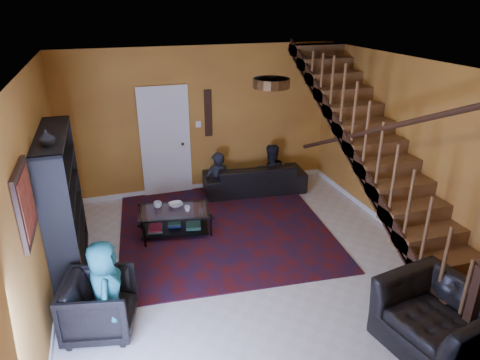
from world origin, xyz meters
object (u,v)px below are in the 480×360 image
object	(u,v)px
sofa	(254,177)
coffee_table	(175,220)
bookshelf	(65,207)
armchair_left	(100,305)
armchair_right	(438,320)

from	to	relation	value
sofa	coffee_table	distance (m)	2.16
sofa	bookshelf	bearing A→B (deg)	32.26
bookshelf	sofa	world-z (taller)	bookshelf
armchair_left	armchair_right	world-z (taller)	armchair_right
bookshelf	sofa	distance (m)	3.82
armchair_right	coffee_table	size ratio (longest dim) A/B	0.93
bookshelf	armchair_right	size ratio (longest dim) A/B	1.77
sofa	coffee_table	size ratio (longest dim) A/B	1.64
armchair_right	coffee_table	bearing A→B (deg)	-155.54
armchair_right	armchair_left	bearing A→B (deg)	-121.74
armchair_left	armchair_right	xyz separation A→B (m)	(3.49, -1.40, 0.02)
armchair_right	bookshelf	bearing A→B (deg)	-136.47
sofa	armchair_left	size ratio (longest dim) A/B	2.57
sofa	armchair_right	size ratio (longest dim) A/B	1.76
sofa	armchair_left	bearing A→B (deg)	51.82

